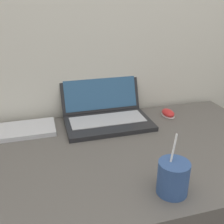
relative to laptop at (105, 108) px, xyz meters
The scene contains 5 objects.
desk 0.51m from the laptop, 74.89° to the right, with size 1.12×0.73×0.72m.
laptop is the anchor object (origin of this frame).
drink_cup 0.55m from the laptop, 83.35° to the right, with size 0.09×0.09×0.19m.
computer_mouse 0.31m from the laptop, ahead, with size 0.06×0.09×0.03m.
external_keyboard 0.43m from the laptop, behind, with size 0.38×0.16×0.02m.
Camera 1 is at (-0.35, -0.45, 1.25)m, focal length 42.00 mm.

